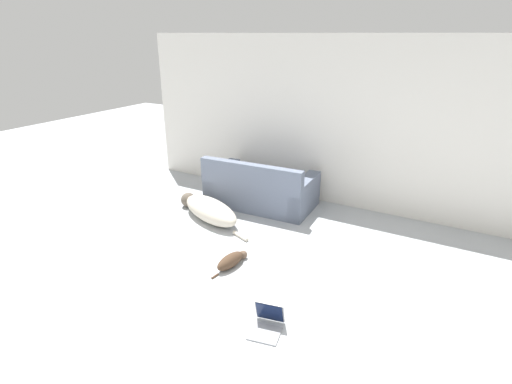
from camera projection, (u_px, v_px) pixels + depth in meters
ground_plane at (176, 355)px, 3.50m from camera, size 20.00×20.00×0.00m
wall_back at (336, 124)px, 6.20m from camera, size 7.00×0.06×2.63m
couch at (260, 190)px, 6.46m from camera, size 1.73×1.00×0.81m
dog at (209, 210)px, 6.00m from camera, size 1.60×0.83×0.32m
cat at (231, 260)px, 4.80m from camera, size 0.21×0.63×0.17m
laptop_open at (268, 321)px, 3.79m from camera, size 0.35×0.39×0.26m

